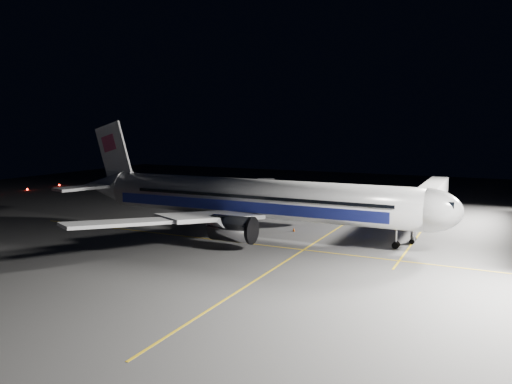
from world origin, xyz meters
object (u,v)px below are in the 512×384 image
Objects in this scene: safety_cone_a at (230,219)px; safety_cone_b at (294,229)px; airliner at (248,198)px; baggage_tug at (280,207)px; safety_cone_c at (248,213)px; jet_bridge at (427,196)px.

safety_cone_a reaches higher than safety_cone_b.
baggage_tug is at bearing 99.00° from airliner.
airliner is 16.20m from safety_cone_c.
safety_cone_b is (-17.29, -14.06, -4.28)m from jet_bridge.
safety_cone_a is at bearing -90.00° from safety_cone_c.
airliner is at bearing -145.36° from safety_cone_b.
safety_cone_b is (12.71, -3.02, -0.02)m from safety_cone_a.
safety_cone_a is at bearing -159.80° from jet_bridge.
airliner is 25.73× the size of baggage_tug.
baggage_tug is at bearing 120.23° from safety_cone_b.
airliner is 100.69× the size of safety_cone_b.
baggage_tug is 3.91× the size of safety_cone_b.
jet_bridge reaches higher than baggage_tug.
jet_bridge reaches higher than safety_cone_c.
baggage_tug is 3.63× the size of safety_cone_a.
jet_bridge is (23.08, 18.06, -0.58)m from airliner.
airliner is 29.31m from jet_bridge.
safety_cone_a reaches higher than safety_cone_c.
baggage_tug is (-26.11, 1.08, -3.78)m from jet_bridge.
baggage_tug reaches higher than safety_cone_a.
safety_cone_c is (-6.92, 13.80, -4.91)m from airliner.
jet_bridge is 26.40m from baggage_tug.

